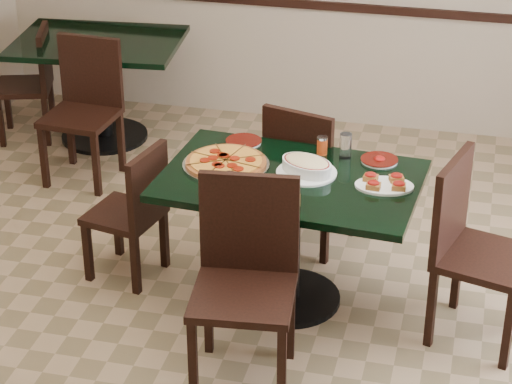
% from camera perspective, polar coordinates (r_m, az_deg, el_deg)
% --- Properties ---
extents(floor, '(5.50, 5.50, 0.00)m').
position_cam_1_polar(floor, '(5.27, -1.02, -7.60)').
color(floor, '#8A6E4F').
rests_on(floor, ground).
extents(room_shell, '(5.50, 5.50, 5.50)m').
position_cam_1_polar(room_shell, '(6.18, 12.39, 9.37)').
color(room_shell, silver).
rests_on(room_shell, floor).
extents(main_table, '(1.37, 0.94, 0.75)m').
position_cam_1_polar(main_table, '(5.18, 1.97, -0.94)').
color(main_table, black).
rests_on(main_table, floor).
extents(back_table, '(1.22, 0.94, 0.75)m').
position_cam_1_polar(back_table, '(7.21, -8.92, 6.88)').
color(back_table, black).
rests_on(back_table, floor).
extents(chair_far, '(0.52, 0.52, 0.91)m').
position_cam_1_polar(chair_far, '(5.71, 2.84, 1.27)').
color(chair_far, black).
rests_on(chair_far, floor).
extents(chair_near, '(0.52, 0.52, 1.00)m').
position_cam_1_polar(chair_near, '(4.66, -0.58, -4.43)').
color(chair_near, black).
rests_on(chair_near, floor).
extents(chair_right, '(0.56, 0.56, 0.97)m').
position_cam_1_polar(chair_right, '(5.05, 12.15, -2.72)').
color(chair_right, black).
rests_on(chair_right, floor).
extents(chair_left, '(0.44, 0.44, 0.79)m').
position_cam_1_polar(chair_left, '(5.49, -6.95, -0.90)').
color(chair_left, black).
rests_on(chair_left, floor).
extents(back_chair_near, '(0.47, 0.47, 0.94)m').
position_cam_1_polar(back_chair_near, '(6.68, -9.73, 5.13)').
color(back_chair_near, black).
rests_on(back_chair_near, floor).
extents(back_chair_left, '(0.48, 0.48, 0.82)m').
position_cam_1_polar(back_chair_left, '(7.35, -12.62, 6.36)').
color(back_chair_left, black).
rests_on(back_chair_left, floor).
extents(pepperoni_pizza, '(0.46, 0.46, 0.04)m').
position_cam_1_polar(pepperoni_pizza, '(5.20, -1.73, 1.70)').
color(pepperoni_pizza, silver).
rests_on(pepperoni_pizza, main_table).
extents(lasagna_casserole, '(0.33, 0.31, 0.09)m').
position_cam_1_polar(lasagna_casserole, '(5.11, 2.91, 1.51)').
color(lasagna_casserole, white).
rests_on(lasagna_casserole, main_table).
extents(bread_basket, '(0.25, 0.21, 0.09)m').
position_cam_1_polar(bread_basket, '(4.83, 1.46, -0.19)').
color(bread_basket, brown).
rests_on(bread_basket, main_table).
extents(bruschetta_platter, '(0.32, 0.24, 0.05)m').
position_cam_1_polar(bruschetta_platter, '(5.02, 7.35, 0.51)').
color(bruschetta_platter, white).
rests_on(bruschetta_platter, main_table).
extents(side_plate_near, '(0.17, 0.17, 0.02)m').
position_cam_1_polar(side_plate_near, '(4.85, -1.07, -0.47)').
color(side_plate_near, white).
rests_on(side_plate_near, main_table).
extents(side_plate_far_r, '(0.20, 0.20, 0.03)m').
position_cam_1_polar(side_plate_far_r, '(5.29, 7.06, 1.83)').
color(side_plate_far_r, white).
rests_on(side_plate_far_r, main_table).
extents(side_plate_far_l, '(0.20, 0.20, 0.02)m').
position_cam_1_polar(side_plate_far_l, '(5.46, -0.71, 2.91)').
color(side_plate_far_l, white).
rests_on(side_plate_far_l, main_table).
extents(napkin_setting, '(0.16, 0.16, 0.01)m').
position_cam_1_polar(napkin_setting, '(4.85, -1.35, -0.52)').
color(napkin_setting, white).
rests_on(napkin_setting, main_table).
extents(water_glass_a, '(0.06, 0.06, 0.14)m').
position_cam_1_polar(water_glass_a, '(5.28, 5.15, 2.64)').
color(water_glass_a, white).
rests_on(water_glass_a, main_table).
extents(water_glass_b, '(0.06, 0.06, 0.13)m').
position_cam_1_polar(water_glass_b, '(4.86, -1.54, 0.38)').
color(water_glass_b, white).
rests_on(water_glass_b, main_table).
extents(pepper_shaker, '(0.06, 0.06, 0.10)m').
position_cam_1_polar(pepper_shaker, '(5.33, 3.80, 2.69)').
color(pepper_shaker, '#B93E13').
rests_on(pepper_shaker, main_table).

